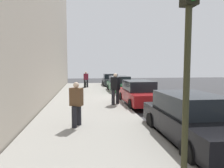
{
  "coord_description": "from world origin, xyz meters",
  "views": [
    {
      "loc": [
        13.57,
        -3.51,
        2.37
      ],
      "look_at": [
        2.06,
        -1.82,
        1.37
      ],
      "focal_mm": 32.2,
      "sensor_mm": 36.0,
      "label": 1
    }
  ],
  "objects_px": {
    "parked_car_red": "(139,93)",
    "pedestrian_brown_coat": "(76,103)",
    "traffic_light_pole": "(188,38)",
    "pedestrian_black_coat": "(115,88)",
    "pedestrian_burgundy_coat": "(86,79)",
    "rolling_suitcase": "(85,85)",
    "parked_car_green": "(120,84)",
    "parked_car_black": "(191,118)",
    "parked_car_charcoal": "(110,80)"
  },
  "relations": [
    {
      "from": "parked_car_charcoal",
      "to": "parked_car_green",
      "type": "height_order",
      "value": "same"
    },
    {
      "from": "parked_car_black",
      "to": "pedestrian_black_coat",
      "type": "height_order",
      "value": "pedestrian_black_coat"
    },
    {
      "from": "pedestrian_black_coat",
      "to": "pedestrian_burgundy_coat",
      "type": "height_order",
      "value": "pedestrian_black_coat"
    },
    {
      "from": "parked_car_charcoal",
      "to": "pedestrian_black_coat",
      "type": "xyz_separation_m",
      "value": [
        12.64,
        -1.45,
        0.37
      ]
    },
    {
      "from": "traffic_light_pole",
      "to": "pedestrian_black_coat",
      "type": "bearing_deg",
      "value": -179.96
    },
    {
      "from": "parked_car_charcoal",
      "to": "parked_car_black",
      "type": "relative_size",
      "value": 0.95
    },
    {
      "from": "parked_car_charcoal",
      "to": "parked_car_black",
      "type": "bearing_deg",
      "value": -0.03
    },
    {
      "from": "parked_car_red",
      "to": "pedestrian_black_coat",
      "type": "distance_m",
      "value": 1.56
    },
    {
      "from": "parked_car_green",
      "to": "pedestrian_brown_coat",
      "type": "distance_m",
      "value": 11.26
    },
    {
      "from": "parked_car_black",
      "to": "rolling_suitcase",
      "type": "bearing_deg",
      "value": -168.92
    },
    {
      "from": "parked_car_charcoal",
      "to": "traffic_light_pole",
      "type": "relative_size",
      "value": 1.08
    },
    {
      "from": "parked_car_charcoal",
      "to": "pedestrian_brown_coat",
      "type": "bearing_deg",
      "value": -12.06
    },
    {
      "from": "parked_car_green",
      "to": "traffic_light_pole",
      "type": "height_order",
      "value": "traffic_light_pole"
    },
    {
      "from": "parked_car_red",
      "to": "pedestrian_black_coat",
      "type": "relative_size",
      "value": 2.41
    },
    {
      "from": "parked_car_black",
      "to": "rolling_suitcase",
      "type": "relative_size",
      "value": 4.54
    },
    {
      "from": "parked_car_green",
      "to": "pedestrian_burgundy_coat",
      "type": "height_order",
      "value": "pedestrian_burgundy_coat"
    },
    {
      "from": "parked_car_red",
      "to": "rolling_suitcase",
      "type": "distance_m",
      "value": 10.31
    },
    {
      "from": "parked_car_green",
      "to": "parked_car_black",
      "type": "xyz_separation_m",
      "value": [
        12.37,
        -0.01,
        -0.0
      ]
    },
    {
      "from": "pedestrian_burgundy_coat",
      "to": "parked_car_red",
      "type": "bearing_deg",
      "value": 16.64
    },
    {
      "from": "parked_car_black",
      "to": "pedestrian_brown_coat",
      "type": "bearing_deg",
      "value": -115.41
    },
    {
      "from": "parked_car_charcoal",
      "to": "traffic_light_pole",
      "type": "xyz_separation_m",
      "value": [
        20.85,
        -1.44,
        2.13
      ]
    },
    {
      "from": "parked_car_red",
      "to": "rolling_suitcase",
      "type": "xyz_separation_m",
      "value": [
        -9.8,
        -3.18,
        -0.28
      ]
    },
    {
      "from": "pedestrian_black_coat",
      "to": "pedestrian_burgundy_coat",
      "type": "xyz_separation_m",
      "value": [
        -10.44,
        -1.56,
        -0.07
      ]
    },
    {
      "from": "pedestrian_burgundy_coat",
      "to": "rolling_suitcase",
      "type": "distance_m",
      "value": 0.76
    },
    {
      "from": "pedestrian_black_coat",
      "to": "pedestrian_burgundy_coat",
      "type": "bearing_deg",
      "value": -171.49
    },
    {
      "from": "pedestrian_black_coat",
      "to": "traffic_light_pole",
      "type": "xyz_separation_m",
      "value": [
        8.21,
        0.01,
        1.76
      ]
    },
    {
      "from": "parked_car_charcoal",
      "to": "parked_car_red",
      "type": "xyz_separation_m",
      "value": [
        12.46,
        0.06,
        0.0
      ]
    },
    {
      "from": "rolling_suitcase",
      "to": "pedestrian_black_coat",
      "type": "bearing_deg",
      "value": 9.55
    },
    {
      "from": "pedestrian_burgundy_coat",
      "to": "parked_car_green",
      "type": "bearing_deg",
      "value": 36.94
    },
    {
      "from": "parked_car_charcoal",
      "to": "traffic_light_pole",
      "type": "height_order",
      "value": "traffic_light_pole"
    },
    {
      "from": "pedestrian_black_coat",
      "to": "rolling_suitcase",
      "type": "xyz_separation_m",
      "value": [
        -9.97,
        -1.68,
        -0.66
      ]
    },
    {
      "from": "parked_car_black",
      "to": "pedestrian_black_coat",
      "type": "distance_m",
      "value": 6.13
    },
    {
      "from": "parked_car_black",
      "to": "parked_car_red",
      "type": "bearing_deg",
      "value": 179.38
    },
    {
      "from": "pedestrian_burgundy_coat",
      "to": "rolling_suitcase",
      "type": "relative_size",
      "value": 1.7
    },
    {
      "from": "parked_car_red",
      "to": "pedestrian_brown_coat",
      "type": "height_order",
      "value": "pedestrian_brown_coat"
    },
    {
      "from": "pedestrian_black_coat",
      "to": "parked_car_green",
      "type": "bearing_deg",
      "value": 167.28
    },
    {
      "from": "parked_car_green",
      "to": "pedestrian_burgundy_coat",
      "type": "distance_m",
      "value": 5.02
    },
    {
      "from": "pedestrian_burgundy_coat",
      "to": "traffic_light_pole",
      "type": "bearing_deg",
      "value": 4.81
    },
    {
      "from": "parked_car_charcoal",
      "to": "pedestrian_black_coat",
      "type": "bearing_deg",
      "value": -6.53
    },
    {
      "from": "parked_car_black",
      "to": "traffic_light_pole",
      "type": "bearing_deg",
      "value": -32.28
    },
    {
      "from": "parked_car_green",
      "to": "rolling_suitcase",
      "type": "height_order",
      "value": "parked_car_green"
    },
    {
      "from": "parked_car_green",
      "to": "parked_car_black",
      "type": "relative_size",
      "value": 1.04
    },
    {
      "from": "parked_car_black",
      "to": "parked_car_charcoal",
      "type": "bearing_deg",
      "value": 179.97
    },
    {
      "from": "parked_car_black",
      "to": "pedestrian_burgundy_coat",
      "type": "relative_size",
      "value": 2.67
    },
    {
      "from": "parked_car_red",
      "to": "pedestrian_burgundy_coat",
      "type": "distance_m",
      "value": 10.72
    },
    {
      "from": "pedestrian_brown_coat",
      "to": "traffic_light_pole",
      "type": "distance_m",
      "value": 4.89
    },
    {
      "from": "parked_car_black",
      "to": "traffic_light_pole",
      "type": "relative_size",
      "value": 1.13
    },
    {
      "from": "parked_car_red",
      "to": "traffic_light_pole",
      "type": "distance_m",
      "value": 8.78
    },
    {
      "from": "parked_car_red",
      "to": "parked_car_charcoal",
      "type": "bearing_deg",
      "value": -179.73
    },
    {
      "from": "traffic_light_pole",
      "to": "pedestrian_brown_coat",
      "type": "bearing_deg",
      "value": -151.41
    }
  ]
}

